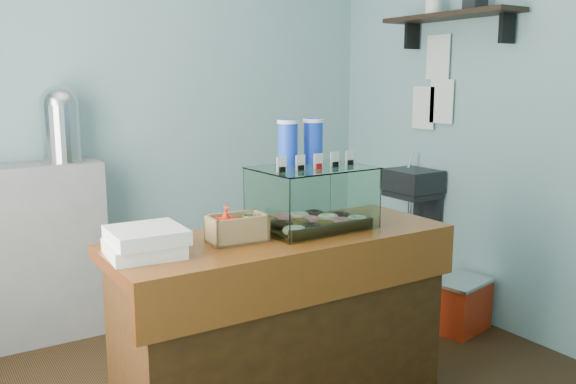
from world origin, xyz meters
TOP-DOWN VIEW (x-y plane):
  - room_shell at (0.03, 0.01)m, footprint 3.54×3.04m
  - counter at (0.00, -0.25)m, footprint 1.60×0.60m
  - back_shelf at (-0.90, 1.32)m, footprint 1.00×0.32m
  - display_case at (0.19, -0.19)m, footprint 0.55×0.41m
  - condiment_crate at (-0.24, -0.25)m, footprint 0.26×0.16m
  - pastry_boxes at (-0.65, -0.24)m, footprint 0.31×0.31m
  - coffee_urn at (-0.61, 1.32)m, footprint 0.25×0.25m
  - red_cooler at (1.51, 0.01)m, footprint 0.43×0.36m

SIDE VIEW (x-z plane):
  - red_cooler at x=1.51m, z-range 0.00..0.34m
  - counter at x=0.00m, z-range 0.01..0.91m
  - back_shelf at x=-0.90m, z-range 0.00..1.10m
  - pastry_boxes at x=-0.65m, z-range 0.90..1.01m
  - condiment_crate at x=-0.24m, z-range 0.88..1.04m
  - display_case at x=0.19m, z-range 0.81..1.32m
  - coffee_urn at x=-0.61m, z-range 1.11..1.58m
  - room_shell at x=0.03m, z-range 0.30..3.12m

